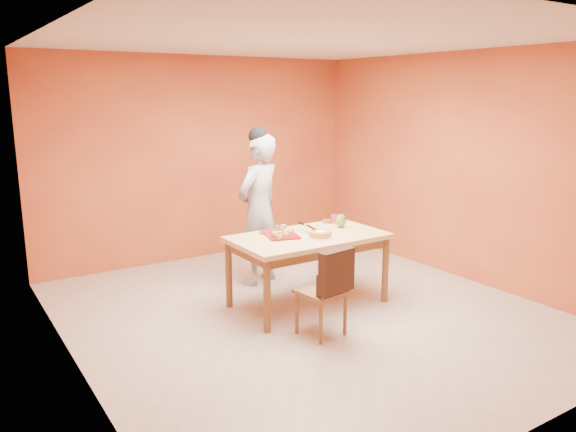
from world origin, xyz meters
TOP-DOWN VIEW (x-y plane):
  - floor at (0.00, 0.00)m, footprint 5.00×5.00m
  - ceiling at (0.00, 0.00)m, footprint 5.00×5.00m
  - wall_back at (0.00, 2.50)m, footprint 4.50×0.00m
  - wall_left at (-2.25, 0.00)m, footprint 0.00×5.00m
  - wall_right at (2.25, 0.00)m, footprint 0.00×5.00m
  - dining_table at (0.16, 0.21)m, footprint 1.60×0.90m
  - dining_chair at (-0.19, -0.51)m, footprint 0.45×0.51m
  - pastry_pile at (-0.11, 0.30)m, footprint 0.28×0.28m
  - person at (0.08, 1.11)m, footprint 0.75×0.63m
  - pastry_platter at (-0.11, 0.30)m, footprint 0.39×0.39m
  - red_dinner_plate at (-0.12, 0.51)m, footprint 0.26×0.26m
  - white_cake_plate at (0.19, 0.05)m, footprint 0.36×0.36m
  - sponge_cake at (0.19, 0.05)m, footprint 0.25×0.25m
  - cake_server at (0.20, 0.23)m, footprint 0.10×0.25m
  - egg_ornament at (0.65, 0.29)m, footprint 0.14×0.12m
  - magenta_glass at (0.72, 0.50)m, footprint 0.09×0.09m
  - checker_tin at (0.67, 0.56)m, footprint 0.14×0.14m

SIDE VIEW (x-z plane):
  - floor at x=0.00m, z-range 0.00..0.00m
  - dining_chair at x=-0.19m, z-range 0.02..0.87m
  - dining_table at x=0.16m, z-range 0.29..1.05m
  - white_cake_plate at x=0.19m, z-range 0.76..0.77m
  - red_dinner_plate at x=-0.12m, z-range 0.76..0.78m
  - pastry_platter at x=-0.11m, z-range 0.76..0.78m
  - checker_tin at x=0.67m, z-range 0.76..0.79m
  - sponge_cake at x=0.19m, z-range 0.77..0.82m
  - magenta_glass at x=0.72m, z-range 0.76..0.86m
  - pastry_pile at x=-0.11m, z-range 0.78..0.87m
  - cake_server at x=0.20m, z-range 0.83..0.83m
  - egg_ornament at x=0.65m, z-range 0.76..0.91m
  - person at x=0.08m, z-range 0.00..1.76m
  - wall_back at x=0.00m, z-range -0.90..3.60m
  - wall_left at x=-2.25m, z-range -1.15..3.85m
  - wall_right at x=2.25m, z-range -1.15..3.85m
  - ceiling at x=0.00m, z-range 2.70..2.70m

